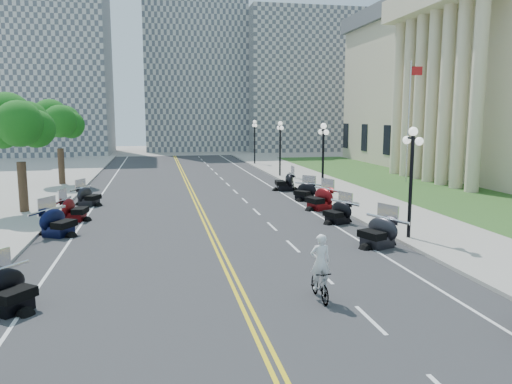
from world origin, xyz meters
TOP-DOWN VIEW (x-y plane):
  - ground at (0.00, 0.00)m, footprint 160.00×160.00m
  - road at (0.00, 10.00)m, footprint 16.00×90.00m
  - centerline_yellow_a at (-0.12, 10.00)m, footprint 0.12×90.00m
  - centerline_yellow_b at (0.12, 10.00)m, footprint 0.12×90.00m
  - edge_line_north at (6.40, 10.00)m, footprint 0.12×90.00m
  - edge_line_south at (-6.40, 10.00)m, footprint 0.12×90.00m
  - lane_dash_5 at (3.20, -4.00)m, footprint 0.12×2.00m
  - lane_dash_6 at (3.20, 0.00)m, footprint 0.12×2.00m
  - lane_dash_7 at (3.20, 4.00)m, footprint 0.12×2.00m
  - lane_dash_8 at (3.20, 8.00)m, footprint 0.12×2.00m
  - lane_dash_9 at (3.20, 12.00)m, footprint 0.12×2.00m
  - lane_dash_10 at (3.20, 16.00)m, footprint 0.12×2.00m
  - lane_dash_11 at (3.20, 20.00)m, footprint 0.12×2.00m
  - lane_dash_12 at (3.20, 24.00)m, footprint 0.12×2.00m
  - lane_dash_13 at (3.20, 28.00)m, footprint 0.12×2.00m
  - lane_dash_14 at (3.20, 32.00)m, footprint 0.12×2.00m
  - lane_dash_15 at (3.20, 36.00)m, footprint 0.12×2.00m
  - lane_dash_16 at (3.20, 40.00)m, footprint 0.12×2.00m
  - lane_dash_17 at (3.20, 44.00)m, footprint 0.12×2.00m
  - lane_dash_18 at (3.20, 48.00)m, footprint 0.12×2.00m
  - lane_dash_19 at (3.20, 52.00)m, footprint 0.12×2.00m
  - sidewalk_north at (10.50, 10.00)m, footprint 5.00×90.00m
  - lawn at (17.50, 18.00)m, footprint 9.00×60.00m
  - distant_block_a at (-18.00, 62.00)m, footprint 18.00×14.00m
  - distant_block_b at (4.00, 68.00)m, footprint 16.00×12.00m
  - distant_block_c at (22.00, 65.00)m, footprint 20.00×14.00m
  - street_lamp_2 at (8.60, 4.00)m, footprint 0.50×1.20m
  - street_lamp_3 at (8.60, 16.00)m, footprint 0.50×1.20m
  - street_lamp_4 at (8.60, 28.00)m, footprint 0.50×1.20m
  - street_lamp_5 at (8.60, 40.00)m, footprint 0.50×1.20m
  - flagpole at (18.00, 22.00)m, footprint 1.10×0.20m
  - tree_3 at (-10.00, 14.00)m, footprint 4.80×4.80m
  - tree_4 at (-10.00, 26.00)m, footprint 4.80×4.80m
  - motorcycle_n_6 at (6.72, 3.21)m, footprint 2.70×2.70m
  - motorcycle_n_7 at (6.74, 8.10)m, footprint 2.41×2.41m
  - motorcycle_n_8 at (7.03, 11.94)m, footprint 2.69×2.69m
  - motorcycle_n_9 at (7.14, 15.38)m, footprint 2.63×2.63m
  - motorcycle_n_10 at (6.94, 19.86)m, footprint 2.30×2.30m
  - motorcycle_s_5 at (-6.75, -1.37)m, footprint 2.77×2.77m
  - motorcycle_s_7 at (-7.07, 8.00)m, footprint 2.86×2.86m
  - motorcycle_s_8 at (-6.88, 11.41)m, footprint 2.34×2.34m
  - motorcycle_s_9 at (-6.71, 16.08)m, footprint 2.55×2.55m
  - bicycle at (2.31, -2.26)m, footprint 0.47×1.63m
  - cyclist_rider at (2.31, -2.26)m, footprint 0.63×0.41m

SIDE VIEW (x-z plane):
  - ground at x=0.00m, z-range 0.00..0.00m
  - road at x=0.00m, z-range 0.00..0.01m
  - centerline_yellow_a at x=-0.12m, z-range 0.01..0.01m
  - centerline_yellow_b at x=0.12m, z-range 0.01..0.01m
  - edge_line_north at x=6.40m, z-range 0.01..0.01m
  - edge_line_south at x=-6.40m, z-range 0.01..0.01m
  - lane_dash_5 at x=3.20m, z-range 0.01..0.01m
  - lane_dash_6 at x=3.20m, z-range 0.01..0.01m
  - lane_dash_7 at x=3.20m, z-range 0.01..0.01m
  - lane_dash_8 at x=3.20m, z-range 0.01..0.01m
  - lane_dash_9 at x=3.20m, z-range 0.01..0.01m
  - lane_dash_10 at x=3.20m, z-range 0.01..0.01m
  - lane_dash_11 at x=3.20m, z-range 0.01..0.01m
  - lane_dash_12 at x=3.20m, z-range 0.01..0.01m
  - lane_dash_13 at x=3.20m, z-range 0.01..0.01m
  - lane_dash_14 at x=3.20m, z-range 0.01..0.01m
  - lane_dash_15 at x=3.20m, z-range 0.01..0.01m
  - lane_dash_16 at x=3.20m, z-range 0.01..0.01m
  - lane_dash_17 at x=3.20m, z-range 0.01..0.01m
  - lane_dash_18 at x=3.20m, z-range 0.01..0.01m
  - lane_dash_19 at x=3.20m, z-range 0.01..0.01m
  - lawn at x=17.50m, z-range 0.00..0.10m
  - sidewalk_north at x=10.50m, z-range 0.00..0.15m
  - bicycle at x=2.31m, z-range 0.00..0.98m
  - motorcycle_n_9 at x=7.14m, z-range 0.00..1.31m
  - motorcycle_n_7 at x=6.74m, z-range 0.00..1.31m
  - motorcycle_s_9 at x=-6.71m, z-range 0.00..1.34m
  - motorcycle_s_5 at x=-6.75m, z-range 0.00..1.38m
  - motorcycle_s_8 at x=-6.88m, z-range 0.00..1.40m
  - motorcycle_n_6 at x=6.72m, z-range 0.00..1.46m
  - motorcycle_s_7 at x=-7.07m, z-range 0.00..1.47m
  - motorcycle_n_8 at x=7.03m, z-range 0.00..1.49m
  - motorcycle_n_10 at x=6.94m, z-range 0.00..1.49m
  - cyclist_rider at x=2.31m, z-range 0.98..2.70m
  - street_lamp_2 at x=8.60m, z-range 0.15..5.05m
  - street_lamp_3 at x=8.60m, z-range 0.15..5.05m
  - street_lamp_4 at x=8.60m, z-range 0.15..5.05m
  - street_lamp_5 at x=8.60m, z-range 0.15..5.05m
  - tree_3 at x=-10.00m, z-range 0.15..9.35m
  - tree_4 at x=-10.00m, z-range 0.15..9.35m
  - flagpole at x=18.00m, z-range 0.00..10.00m
  - distant_block_c at x=22.00m, z-range 0.00..22.00m
  - distant_block_a at x=-18.00m, z-range 0.00..26.00m
  - distant_block_b at x=4.00m, z-range 0.00..30.00m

